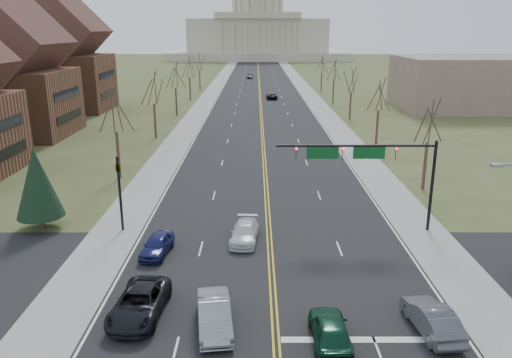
{
  "coord_description": "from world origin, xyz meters",
  "views": [
    {
      "loc": [
        -1.04,
        -22.94,
        15.19
      ],
      "look_at": [
        -1.01,
        17.48,
        3.0
      ],
      "focal_mm": 35.0,
      "sensor_mm": 36.0,
      "label": 1
    }
  ],
  "objects_px": {
    "car_sb_inner_second": "(245,233)",
    "signal_mast": "(368,159)",
    "car_nb_inner_lead": "(330,330)",
    "car_far_sb": "(250,76)",
    "signal_left": "(119,185)",
    "car_sb_inner_lead": "(214,315)",
    "car_far_nb": "(272,96)",
    "car_sb_outer_lead": "(139,303)",
    "car_nb_outer_lead": "(432,318)",
    "car_sb_outer_second": "(157,245)"
  },
  "relations": [
    {
      "from": "car_far_nb",
      "to": "car_nb_outer_lead",
      "type": "bearing_deg",
      "value": 90.68
    },
    {
      "from": "car_nb_inner_lead",
      "to": "car_far_nb",
      "type": "height_order",
      "value": "car_nb_inner_lead"
    },
    {
      "from": "car_far_sb",
      "to": "car_nb_outer_lead",
      "type": "bearing_deg",
      "value": -80.43
    },
    {
      "from": "car_sb_inner_lead",
      "to": "car_far_sb",
      "type": "height_order",
      "value": "car_sb_inner_lead"
    },
    {
      "from": "car_sb_inner_second",
      "to": "car_far_sb",
      "type": "relative_size",
      "value": 1.05
    },
    {
      "from": "car_nb_outer_lead",
      "to": "car_nb_inner_lead",
      "type": "bearing_deg",
      "value": 3.95
    },
    {
      "from": "signal_left",
      "to": "car_sb_inner_second",
      "type": "bearing_deg",
      "value": -12.51
    },
    {
      "from": "car_nb_inner_lead",
      "to": "car_nb_outer_lead",
      "type": "height_order",
      "value": "car_nb_inner_lead"
    },
    {
      "from": "car_far_sb",
      "to": "car_far_nb",
      "type": "bearing_deg",
      "value": -78.52
    },
    {
      "from": "car_sb_inner_lead",
      "to": "car_sb_outer_lead",
      "type": "bearing_deg",
      "value": 156.64
    },
    {
      "from": "signal_left",
      "to": "car_sb_outer_second",
      "type": "relative_size",
      "value": 1.47
    },
    {
      "from": "signal_mast",
      "to": "car_nb_outer_lead",
      "type": "height_order",
      "value": "signal_mast"
    },
    {
      "from": "signal_left",
      "to": "car_far_nb",
      "type": "height_order",
      "value": "signal_left"
    },
    {
      "from": "car_far_sb",
      "to": "signal_left",
      "type": "bearing_deg",
      "value": -88.9
    },
    {
      "from": "car_nb_inner_lead",
      "to": "car_sb_inner_second",
      "type": "xyz_separation_m",
      "value": [
        -4.54,
        12.71,
        -0.11
      ]
    },
    {
      "from": "car_sb_inner_second",
      "to": "signal_mast",
      "type": "bearing_deg",
      "value": 18.06
    },
    {
      "from": "car_nb_outer_lead",
      "to": "car_sb_inner_lead",
      "type": "distance_m",
      "value": 11.34
    },
    {
      "from": "signal_left",
      "to": "car_sb_outer_lead",
      "type": "height_order",
      "value": "signal_left"
    },
    {
      "from": "signal_mast",
      "to": "car_sb_inner_lead",
      "type": "relative_size",
      "value": 2.52
    },
    {
      "from": "signal_mast",
      "to": "car_sb_outer_lead",
      "type": "distance_m",
      "value": 19.9
    },
    {
      "from": "car_sb_outer_second",
      "to": "car_sb_outer_lead",
      "type": "bearing_deg",
      "value": -78.77
    },
    {
      "from": "car_sb_inner_lead",
      "to": "car_sb_outer_second",
      "type": "distance_m",
      "value": 10.23
    },
    {
      "from": "signal_left",
      "to": "car_far_sb",
      "type": "bearing_deg",
      "value": 86.07
    },
    {
      "from": "car_sb_outer_lead",
      "to": "signal_mast",
      "type": "bearing_deg",
      "value": 43.45
    },
    {
      "from": "signal_left",
      "to": "car_nb_inner_lead",
      "type": "relative_size",
      "value": 1.31
    },
    {
      "from": "signal_left",
      "to": "car_sb_outer_second",
      "type": "xyz_separation_m",
      "value": [
        3.55,
        -4.38,
        -3.01
      ]
    },
    {
      "from": "car_nb_outer_lead",
      "to": "car_far_nb",
      "type": "relative_size",
      "value": 0.93
    },
    {
      "from": "car_nb_outer_lead",
      "to": "car_sb_inner_lead",
      "type": "relative_size",
      "value": 0.96
    },
    {
      "from": "signal_left",
      "to": "car_far_nb",
      "type": "distance_m",
      "value": 77.99
    },
    {
      "from": "signal_left",
      "to": "car_nb_outer_lead",
      "type": "distance_m",
      "value": 24.15
    },
    {
      "from": "car_sb_outer_second",
      "to": "signal_mast",
      "type": "bearing_deg",
      "value": 23.33
    },
    {
      "from": "car_sb_inner_lead",
      "to": "car_far_nb",
      "type": "xyz_separation_m",
      "value": [
        5.79,
        90.09,
        -0.1
      ]
    },
    {
      "from": "car_far_nb",
      "to": "car_far_sb",
      "type": "xyz_separation_m",
      "value": [
        -5.49,
        48.53,
        0.06
      ]
    },
    {
      "from": "car_nb_inner_lead",
      "to": "car_far_sb",
      "type": "bearing_deg",
      "value": -88.34
    },
    {
      "from": "car_sb_inner_second",
      "to": "signal_left",
      "type": "bearing_deg",
      "value": 172.61
    },
    {
      "from": "car_nb_inner_lead",
      "to": "car_sb_inner_lead",
      "type": "height_order",
      "value": "car_sb_inner_lead"
    },
    {
      "from": "car_far_nb",
      "to": "car_far_sb",
      "type": "relative_size",
      "value": 1.12
    },
    {
      "from": "car_sb_inner_lead",
      "to": "signal_mast",
      "type": "bearing_deg",
      "value": 44.08
    },
    {
      "from": "car_sb_inner_second",
      "to": "car_sb_inner_lead",
      "type": "bearing_deg",
      "value": -91.68
    },
    {
      "from": "car_sb_inner_lead",
      "to": "car_sb_outer_second",
      "type": "xyz_separation_m",
      "value": [
        -4.75,
        9.06,
        -0.1
      ]
    },
    {
      "from": "car_far_nb",
      "to": "car_sb_outer_second",
      "type": "bearing_deg",
      "value": 79.76
    },
    {
      "from": "signal_left",
      "to": "car_sb_inner_second",
      "type": "relative_size",
      "value": 1.29
    },
    {
      "from": "car_nb_inner_lead",
      "to": "car_far_sb",
      "type": "xyz_separation_m",
      "value": [
        -5.58,
        140.02,
        -0.03
      ]
    },
    {
      "from": "car_nb_outer_lead",
      "to": "car_sb_inner_second",
      "type": "height_order",
      "value": "car_nb_outer_lead"
    },
    {
      "from": "car_sb_outer_lead",
      "to": "signal_left",
      "type": "bearing_deg",
      "value": 112.35
    },
    {
      "from": "car_sb_outer_lead",
      "to": "car_far_nb",
      "type": "relative_size",
      "value": 1.11
    },
    {
      "from": "car_far_nb",
      "to": "car_sb_outer_lead",
      "type": "bearing_deg",
      "value": 80.74
    },
    {
      "from": "signal_mast",
      "to": "car_sb_outer_lead",
      "type": "relative_size",
      "value": 2.19
    },
    {
      "from": "car_sb_outer_lead",
      "to": "car_sb_inner_lead",
      "type": "bearing_deg",
      "value": -11.84
    },
    {
      "from": "car_nb_inner_lead",
      "to": "car_sb_inner_lead",
      "type": "bearing_deg",
      "value": -13.97
    }
  ]
}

